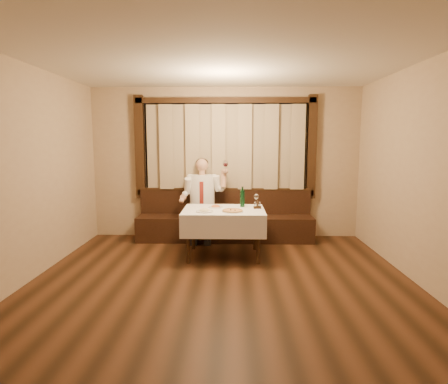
{
  "coord_description": "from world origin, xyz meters",
  "views": [
    {
      "loc": [
        0.14,
        -4.06,
        1.81
      ],
      "look_at": [
        0.0,
        1.9,
        1.0
      ],
      "focal_mm": 30.0,
      "sensor_mm": 36.0,
      "label": 1
    }
  ],
  "objects_px": {
    "green_bottle": "(242,198)",
    "cruet_caddy": "(257,206)",
    "pizza": "(233,211)",
    "banquette": "(225,223)",
    "pasta_cream": "(205,209)",
    "pasta_red": "(216,206)",
    "seated_man": "(202,194)",
    "dining_table": "(224,216)"
  },
  "relations": [
    {
      "from": "pasta_red",
      "to": "dining_table",
      "type": "bearing_deg",
      "value": -46.43
    },
    {
      "from": "cruet_caddy",
      "to": "dining_table",
      "type": "bearing_deg",
      "value": -179.75
    },
    {
      "from": "dining_table",
      "to": "pizza",
      "type": "bearing_deg",
      "value": -56.4
    },
    {
      "from": "dining_table",
      "to": "banquette",
      "type": "bearing_deg",
      "value": 90.0
    },
    {
      "from": "green_bottle",
      "to": "cruet_caddy",
      "type": "bearing_deg",
      "value": -33.97
    },
    {
      "from": "pizza",
      "to": "pasta_cream",
      "type": "height_order",
      "value": "pasta_cream"
    },
    {
      "from": "pizza",
      "to": "pasta_cream",
      "type": "xyz_separation_m",
      "value": [
        -0.42,
        -0.02,
        0.02
      ]
    },
    {
      "from": "pasta_cream",
      "to": "green_bottle",
      "type": "bearing_deg",
      "value": 37.97
    },
    {
      "from": "banquette",
      "to": "dining_table",
      "type": "xyz_separation_m",
      "value": [
        0.0,
        -1.02,
        0.34
      ]
    },
    {
      "from": "banquette",
      "to": "cruet_caddy",
      "type": "height_order",
      "value": "banquette"
    },
    {
      "from": "banquette",
      "to": "cruet_caddy",
      "type": "distance_m",
      "value": 1.2
    },
    {
      "from": "cruet_caddy",
      "to": "seated_man",
      "type": "xyz_separation_m",
      "value": [
        -0.94,
        0.87,
        0.06
      ]
    },
    {
      "from": "pasta_red",
      "to": "cruet_caddy",
      "type": "relative_size",
      "value": 1.85
    },
    {
      "from": "pasta_red",
      "to": "pasta_cream",
      "type": "height_order",
      "value": "pasta_cream"
    },
    {
      "from": "dining_table",
      "to": "seated_man",
      "type": "height_order",
      "value": "seated_man"
    },
    {
      "from": "pasta_cream",
      "to": "cruet_caddy",
      "type": "bearing_deg",
      "value": 19.95
    },
    {
      "from": "banquette",
      "to": "pasta_cream",
      "type": "relative_size",
      "value": 12.23
    },
    {
      "from": "pasta_cream",
      "to": "green_bottle",
      "type": "relative_size",
      "value": 0.78
    },
    {
      "from": "pasta_red",
      "to": "green_bottle",
      "type": "distance_m",
      "value": 0.45
    },
    {
      "from": "banquette",
      "to": "green_bottle",
      "type": "distance_m",
      "value": 1.04
    },
    {
      "from": "pizza",
      "to": "green_bottle",
      "type": "height_order",
      "value": "green_bottle"
    },
    {
      "from": "pizza",
      "to": "banquette",
      "type": "bearing_deg",
      "value": 96.42
    },
    {
      "from": "dining_table",
      "to": "green_bottle",
      "type": "height_order",
      "value": "green_bottle"
    },
    {
      "from": "green_bottle",
      "to": "banquette",
      "type": "bearing_deg",
      "value": 110.31
    },
    {
      "from": "dining_table",
      "to": "cruet_caddy",
      "type": "height_order",
      "value": "cruet_caddy"
    },
    {
      "from": "pasta_red",
      "to": "green_bottle",
      "type": "xyz_separation_m",
      "value": [
        0.43,
        0.08,
        0.11
      ]
    },
    {
      "from": "banquette",
      "to": "pizza",
      "type": "xyz_separation_m",
      "value": [
        0.14,
        -1.23,
        0.46
      ]
    },
    {
      "from": "banquette",
      "to": "dining_table",
      "type": "relative_size",
      "value": 2.52
    },
    {
      "from": "green_bottle",
      "to": "pasta_cream",
      "type": "bearing_deg",
      "value": -142.03
    },
    {
      "from": "banquette",
      "to": "pasta_cream",
      "type": "height_order",
      "value": "banquette"
    },
    {
      "from": "pizza",
      "to": "pasta_red",
      "type": "xyz_separation_m",
      "value": [
        -0.27,
        0.35,
        0.02
      ]
    },
    {
      "from": "pasta_cream",
      "to": "pizza",
      "type": "bearing_deg",
      "value": 2.95
    },
    {
      "from": "pasta_cream",
      "to": "pasta_red",
      "type": "bearing_deg",
      "value": 67.86
    },
    {
      "from": "pizza",
      "to": "seated_man",
      "type": "distance_m",
      "value": 1.27
    },
    {
      "from": "dining_table",
      "to": "cruet_caddy",
      "type": "bearing_deg",
      "value": 6.92
    },
    {
      "from": "banquette",
      "to": "pasta_red",
      "type": "relative_size",
      "value": 13.84
    },
    {
      "from": "pasta_red",
      "to": "pasta_cream",
      "type": "bearing_deg",
      "value": -112.14
    },
    {
      "from": "pasta_red",
      "to": "green_bottle",
      "type": "relative_size",
      "value": 0.69
    },
    {
      "from": "pasta_red",
      "to": "seated_man",
      "type": "relative_size",
      "value": 0.15
    },
    {
      "from": "banquette",
      "to": "cruet_caddy",
      "type": "xyz_separation_m",
      "value": [
        0.53,
        -0.96,
        0.49
      ]
    },
    {
      "from": "dining_table",
      "to": "green_bottle",
      "type": "bearing_deg",
      "value": 36.72
    },
    {
      "from": "cruet_caddy",
      "to": "seated_man",
      "type": "relative_size",
      "value": 0.08
    }
  ]
}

